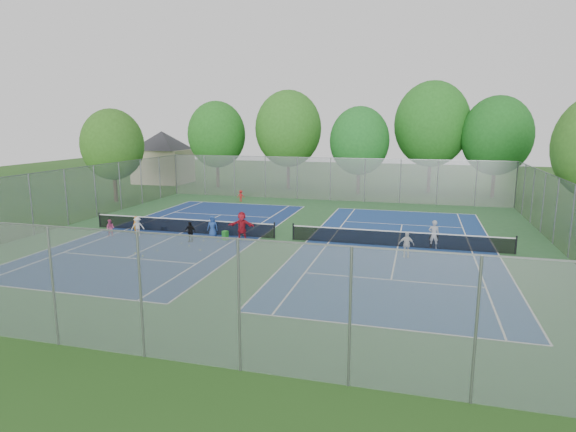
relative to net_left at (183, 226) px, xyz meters
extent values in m
plane|color=#234D18|center=(7.00, 0.00, -0.46)|extent=(120.00, 120.00, 0.00)
cube|color=#2D5F31|center=(7.00, 0.00, -0.45)|extent=(32.00, 32.00, 0.01)
cube|color=navy|center=(0.00, 0.00, -0.44)|extent=(10.97, 23.77, 0.01)
cube|color=navy|center=(14.00, 0.00, -0.44)|extent=(10.97, 23.77, 0.01)
cube|color=black|center=(0.00, 0.00, 0.00)|extent=(12.87, 0.10, 0.91)
cube|color=black|center=(14.00, 0.00, 0.00)|extent=(12.87, 0.10, 0.91)
cube|color=gray|center=(7.00, 16.00, 1.54)|extent=(32.00, 0.10, 4.00)
cube|color=gray|center=(7.00, -16.00, 1.54)|extent=(32.00, 0.10, 4.00)
cube|color=gray|center=(-9.00, 0.00, 1.54)|extent=(0.10, 32.00, 4.00)
cube|color=gray|center=(23.00, 0.00, 1.54)|extent=(0.10, 32.00, 4.00)
cube|color=#B7A88C|center=(-15.00, 24.00, 1.54)|extent=(6.00, 5.00, 4.00)
pyramid|color=#2D2D33|center=(-15.00, 24.00, 5.74)|extent=(11.03, 11.03, 2.20)
cylinder|color=#443326|center=(-7.00, 22.00, 1.29)|extent=(0.36, 0.36, 3.50)
ellipsoid|color=#22651D|center=(-7.00, 22.00, 5.45)|extent=(6.40, 6.40, 7.36)
cylinder|color=#443326|center=(1.00, 23.00, 1.47)|extent=(0.36, 0.36, 3.85)
ellipsoid|color=#2D6B1E|center=(1.00, 23.00, 6.10)|extent=(7.20, 7.20, 8.28)
cylinder|color=#443326|center=(9.00, 21.00, 1.12)|extent=(0.36, 0.36, 3.15)
ellipsoid|color=#1E6922|center=(9.00, 21.00, 4.95)|extent=(6.00, 6.00, 6.90)
cylinder|color=#443326|center=(16.00, 24.00, 1.65)|extent=(0.36, 0.36, 4.20)
ellipsoid|color=#23671D|center=(16.00, 24.00, 6.59)|extent=(7.60, 7.60, 8.74)
cylinder|color=#443326|center=(22.00, 22.00, 1.29)|extent=(0.36, 0.36, 3.50)
ellipsoid|color=#1A5C1C|center=(22.00, 22.00, 5.52)|extent=(6.60, 6.60, 7.59)
cylinder|color=#443326|center=(-12.00, 10.00, 1.12)|extent=(0.36, 0.36, 3.15)
ellipsoid|color=#2E5F1B|center=(-12.00, 10.00, 4.79)|extent=(5.60, 5.60, 6.44)
cube|color=#1646AC|center=(-1.56, 0.30, -0.32)|extent=(0.41, 0.41, 0.27)
cube|color=green|center=(3.56, -1.21, -0.16)|extent=(0.39, 0.39, 0.60)
imported|color=orange|center=(-2.71, -1.26, 0.15)|extent=(0.51, 0.42, 1.20)
imported|color=#D15185|center=(-3.93, -2.24, 0.10)|extent=(0.58, 0.48, 1.11)
imported|color=silver|center=(-2.33, -1.64, 0.17)|extent=(0.93, 0.84, 1.25)
imported|color=black|center=(1.66, -2.18, 0.18)|extent=(0.75, 0.33, 1.27)
imported|color=#274B92|center=(2.44, -0.60, 0.23)|extent=(0.73, 0.54, 1.37)
imported|color=red|center=(4.52, -0.83, 0.43)|extent=(1.70, 0.72, 1.78)
imported|color=#B41A19|center=(-0.84, 13.07, 0.08)|extent=(0.69, 0.41, 1.06)
imported|color=#9C9C9F|center=(16.00, 0.07, 0.39)|extent=(0.63, 0.43, 1.69)
imported|color=silver|center=(14.53, -2.17, 0.25)|extent=(0.83, 0.36, 1.41)
sphere|color=#D0DC33|center=(3.32, -1.81, -0.42)|extent=(0.07, 0.07, 0.07)
sphere|color=#C4D030|center=(-1.27, -5.67, -0.42)|extent=(0.07, 0.07, 0.07)
sphere|color=#CFEE37|center=(2.41, -1.92, -0.42)|extent=(0.07, 0.07, 0.07)
sphere|color=#DDF338|center=(0.67, -5.93, -0.42)|extent=(0.07, 0.07, 0.07)
sphere|color=gold|center=(0.84, -4.68, -0.42)|extent=(0.07, 0.07, 0.07)
sphere|color=yellow|center=(-0.08, -5.48, -0.42)|extent=(0.07, 0.07, 0.07)
sphere|color=yellow|center=(3.18, -3.99, -0.42)|extent=(0.07, 0.07, 0.07)
sphere|color=gold|center=(2.09, -3.25, -0.42)|extent=(0.07, 0.07, 0.07)
sphere|color=gold|center=(-1.15, -1.68, -0.42)|extent=(0.07, 0.07, 0.07)
sphere|color=#B0D531|center=(1.38, -2.83, -0.42)|extent=(0.07, 0.07, 0.07)
sphere|color=#D1E836|center=(2.04, -1.08, -0.42)|extent=(0.07, 0.07, 0.07)
camera|label=1|loc=(15.02, -28.24, 6.74)|focal=30.00mm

